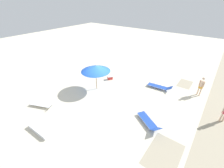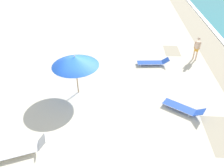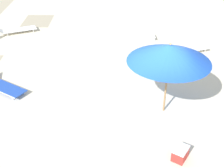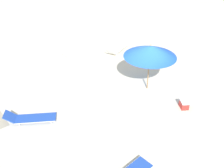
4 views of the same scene
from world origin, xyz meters
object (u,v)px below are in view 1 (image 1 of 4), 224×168
object	(u,v)px
beach_umbrella	(96,68)
sun_lounger_near_water_right	(160,87)
lounger_stack	(40,130)
cooler_box	(110,78)
sun_lounger_near_water_left	(44,104)
beachgoer_shoreline_child	(201,85)
sun_lounger_beside_umbrella	(149,122)

from	to	relation	value
beach_umbrella	sun_lounger_near_water_right	size ratio (longest dim) A/B	1.14
beach_umbrella	sun_lounger_near_water_right	world-z (taller)	beach_umbrella
lounger_stack	cooler_box	bearing A→B (deg)	-177.10
sun_lounger_near_water_left	beachgoer_shoreline_child	bearing A→B (deg)	111.09
cooler_box	sun_lounger_beside_umbrella	bearing A→B (deg)	92.78
beach_umbrella	sun_lounger_near_water_left	world-z (taller)	beach_umbrella
beach_umbrella	cooler_box	xyz separation A→B (m)	(-2.27, -0.15, -1.94)
sun_lounger_near_water_left	sun_lounger_beside_umbrella	bearing A→B (deg)	90.44
sun_lounger_near_water_left	cooler_box	size ratio (longest dim) A/B	3.70
beachgoer_shoreline_child	sun_lounger_near_water_left	bearing A→B (deg)	-116.13
beach_umbrella	sun_lounger_near_water_left	distance (m)	5.12
lounger_stack	sun_lounger_near_water_left	size ratio (longest dim) A/B	0.85
lounger_stack	beachgoer_shoreline_child	distance (m)	13.06
sun_lounger_beside_umbrella	sun_lounger_near_water_right	distance (m)	5.05
sun_lounger_near_water_left	sun_lounger_near_water_right	bearing A→B (deg)	119.34
sun_lounger_near_water_right	cooler_box	bearing A→B (deg)	-79.15
lounger_stack	beachgoer_shoreline_child	size ratio (longest dim) A/B	1.09
sun_lounger_near_water_right	cooler_box	world-z (taller)	sun_lounger_near_water_right
sun_lounger_near_water_right	beachgoer_shoreline_child	bearing A→B (deg)	102.75
sun_lounger_beside_umbrella	cooler_box	world-z (taller)	sun_lounger_beside_umbrella
beach_umbrella	sun_lounger_near_water_left	size ratio (longest dim) A/B	1.16
sun_lounger_near_water_right	sun_lounger_beside_umbrella	bearing A→B (deg)	8.48
lounger_stack	cooler_box	distance (m)	8.39
sun_lounger_near_water_left	cooler_box	world-z (taller)	sun_lounger_near_water_left
sun_lounger_beside_umbrella	cooler_box	distance (m)	7.01
sun_lounger_beside_umbrella	sun_lounger_near_water_right	xyz separation A→B (m)	(-4.91, -1.17, -0.01)
sun_lounger_near_water_left	beach_umbrella	bearing A→B (deg)	137.75
beach_umbrella	sun_lounger_beside_umbrella	distance (m)	6.34
lounger_stack	sun_lounger_beside_umbrella	bearing A→B (deg)	130.15
sun_lounger_near_water_left	beachgoer_shoreline_child	xyz separation A→B (m)	(-9.14, 9.51, 0.78)
sun_lounger_near_water_left	lounger_stack	bearing A→B (deg)	30.29
beach_umbrella	beachgoer_shoreline_child	distance (m)	9.27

